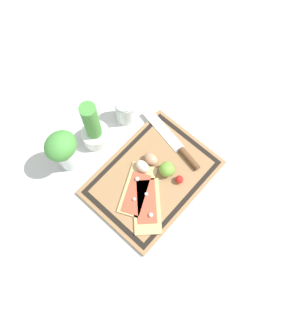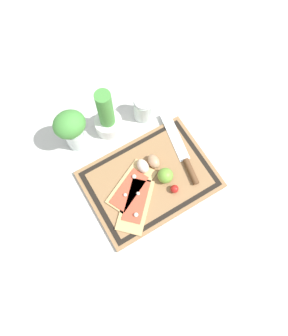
# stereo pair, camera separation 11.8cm
# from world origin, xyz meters

# --- Properties ---
(ground_plane) EXTENTS (6.00, 6.00, 0.00)m
(ground_plane) POSITION_xyz_m (0.00, 0.00, 0.00)
(ground_plane) COLOR silver
(cutting_board) EXTENTS (0.46, 0.33, 0.02)m
(cutting_board) POSITION_xyz_m (0.00, 0.00, 0.01)
(cutting_board) COLOR #997047
(cutting_board) RESTS_ON ground_plane
(pizza_slice_near) EXTENTS (0.21, 0.21, 0.02)m
(pizza_slice_near) POSITION_xyz_m (-0.09, -0.06, 0.02)
(pizza_slice_near) COLOR tan
(pizza_slice_near) RESTS_ON cutting_board
(pizza_slice_far) EXTENTS (0.22, 0.17, 0.02)m
(pizza_slice_far) POSITION_xyz_m (-0.08, 0.01, 0.02)
(pizza_slice_far) COLOR tan
(pizza_slice_far) RESTS_ON cutting_board
(knife) EXTENTS (0.09, 0.31, 0.02)m
(knife) POSITION_xyz_m (0.15, -0.00, 0.03)
(knife) COLOR silver
(knife) RESTS_ON cutting_board
(egg_brown) EXTENTS (0.04, 0.06, 0.04)m
(egg_brown) POSITION_xyz_m (0.04, 0.04, 0.04)
(egg_brown) COLOR tan
(egg_brown) RESTS_ON cutting_board
(egg_pink) EXTENTS (0.04, 0.06, 0.04)m
(egg_pink) POSITION_xyz_m (0.00, 0.05, 0.04)
(egg_pink) COLOR beige
(egg_pink) RESTS_ON cutting_board
(lime) EXTENTS (0.06, 0.06, 0.06)m
(lime) POSITION_xyz_m (0.05, -0.03, 0.05)
(lime) COLOR #70A838
(lime) RESTS_ON cutting_board
(cherry_tomato_red) EXTENTS (0.03, 0.03, 0.03)m
(cherry_tomato_red) POSITION_xyz_m (0.05, -0.08, 0.03)
(cherry_tomato_red) COLOR red
(cherry_tomato_red) RESTS_ON cutting_board
(herb_pot) EXTENTS (0.10, 0.10, 0.23)m
(herb_pot) POSITION_xyz_m (-0.02, 0.26, 0.08)
(herb_pot) COLOR white
(herb_pot) RESTS_ON ground_plane
(sauce_jar) EXTENTS (0.07, 0.07, 0.11)m
(sauce_jar) POSITION_xyz_m (0.12, 0.24, 0.05)
(sauce_jar) COLOR silver
(sauce_jar) RESTS_ON ground_plane
(herb_glass) EXTENTS (0.12, 0.10, 0.20)m
(herb_glass) POSITION_xyz_m (-0.16, 0.27, 0.12)
(herb_glass) COLOR silver
(herb_glass) RESTS_ON ground_plane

